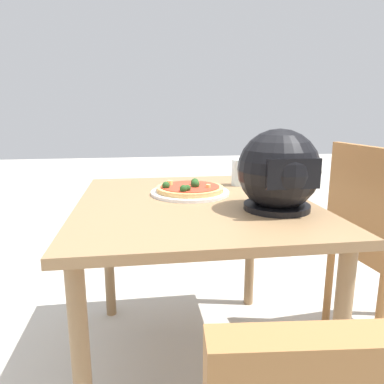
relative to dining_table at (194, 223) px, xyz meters
The scene contains 7 objects.
ground_plane 0.62m from the dining_table, ahead, with size 14.00×14.00×0.00m, color #B2ADA3.
dining_table is the anchor object (origin of this frame).
pizza_plate 0.14m from the dining_table, 90.27° to the right, with size 0.32×0.32×0.01m, color white.
pizza 0.15m from the dining_table, 89.12° to the right, with size 0.27×0.27×0.05m.
motorcycle_helmet 0.38m from the dining_table, 147.06° to the left, with size 0.27×0.27×0.27m.
drinking_glass 0.38m from the dining_table, 134.17° to the right, with size 0.07×0.07×0.12m, color silver.
chair_side 0.80m from the dining_table, behind, with size 0.43×0.43×0.90m.
Camera 1 is at (0.20, 1.31, 1.03)m, focal length 33.73 mm.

